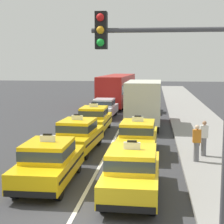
{
  "coord_description": "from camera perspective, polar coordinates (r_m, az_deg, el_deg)",
  "views": [
    {
      "loc": [
        2.37,
        -9.43,
        4.54
      ],
      "look_at": [
        -0.43,
        14.17,
        1.3
      ],
      "focal_mm": 58.17,
      "sensor_mm": 36.0,
      "label": 1
    }
  ],
  "objects": [
    {
      "name": "box_truck_right_third",
      "position": [
        25.89,
        5.08,
        1.61
      ],
      "size": [
        2.39,
        7.0,
        3.27
      ],
      "color": "black",
      "rests_on": "ground"
    },
    {
      "name": "bus_left_fifth",
      "position": [
        38.5,
        0.85,
        3.71
      ],
      "size": [
        3.08,
        11.32,
        3.22
      ],
      "color": "black",
      "rests_on": "ground"
    },
    {
      "name": "pedestrian_by_storefront",
      "position": [
        16.64,
        13.16,
        -4.77
      ],
      "size": [
        0.36,
        0.24,
        1.65
      ],
      "color": "slate",
      "rests_on": "sidewalk_curb"
    },
    {
      "name": "taxi_left_third",
      "position": [
        23.94,
        -2.84,
        -1.05
      ],
      "size": [
        1.85,
        4.57,
        1.96
      ],
      "color": "black",
      "rests_on": "ground"
    },
    {
      "name": "taxi_left_sixth",
      "position": [
        47.41,
        2.02,
        3.33
      ],
      "size": [
        1.96,
        4.62,
        1.96
      ],
      "color": "black",
      "rests_on": "ground"
    },
    {
      "name": "lane_stripe_left_right",
      "position": [
        29.87,
        2.12,
        -0.98
      ],
      "size": [
        0.14,
        80.0,
        0.01
      ],
      "primitive_type": "cube",
      "color": "silver",
      "rests_on": "ground"
    },
    {
      "name": "taxi_left_second",
      "position": [
        18.71,
        -5.37,
        -3.56
      ],
      "size": [
        2.04,
        4.64,
        1.96
      ],
      "color": "black",
      "rests_on": "ground"
    },
    {
      "name": "taxi_right_nearest",
      "position": [
        12.55,
        3.16,
        -9.22
      ],
      "size": [
        1.89,
        4.59,
        1.96
      ],
      "color": "black",
      "rests_on": "ground"
    },
    {
      "name": "taxi_left_nearest",
      "position": [
        13.86,
        -9.89,
        -7.68
      ],
      "size": [
        1.85,
        4.57,
        1.96
      ],
      "color": "black",
      "rests_on": "ground"
    },
    {
      "name": "pedestrian_near_crosswalk",
      "position": [
        17.72,
        14.21,
        -4.04
      ],
      "size": [
        0.47,
        0.24,
        1.68
      ],
      "color": "slate",
      "rests_on": "sidewalk_curb"
    },
    {
      "name": "sidewalk_curb",
      "position": [
        25.05,
        14.07,
        -2.74
      ],
      "size": [
        4.0,
        90.0,
        0.15
      ],
      "primitive_type": "cube",
      "color": "gray",
      "rests_on": "ground"
    },
    {
      "name": "sedan_left_fourth",
      "position": [
        30.1,
        -1.22,
        0.72
      ],
      "size": [
        1.92,
        4.36,
        1.58
      ],
      "color": "black",
      "rests_on": "ground"
    },
    {
      "name": "taxi_right_second",
      "position": [
        18.16,
        4.07,
        -3.9
      ],
      "size": [
        1.94,
        4.61,
        1.96
      ],
      "color": "black",
      "rests_on": "ground"
    },
    {
      "name": "sedan_right_fourth",
      "position": [
        33.63,
        5.32,
        1.43
      ],
      "size": [
        1.94,
        4.37,
        1.58
      ],
      "color": "black",
      "rests_on": "ground"
    },
    {
      "name": "traffic_light_pole",
      "position": [
        7.61,
        10.63,
        2.2
      ],
      "size": [
        2.87,
        0.33,
        5.58
      ],
      "color": "#47474C",
      "rests_on": "ground"
    }
  ]
}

